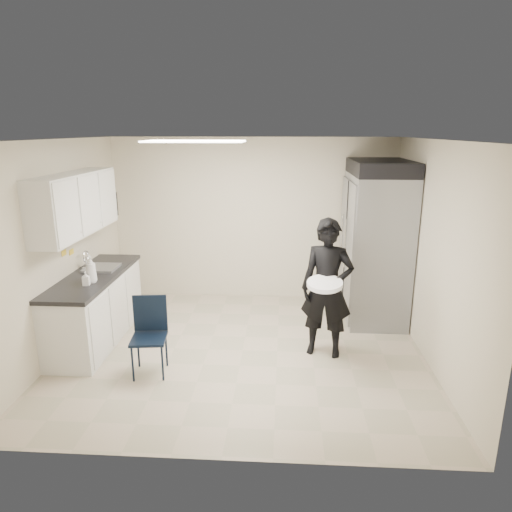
# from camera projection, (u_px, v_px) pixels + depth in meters

# --- Properties ---
(floor) EXTENTS (4.50, 4.50, 0.00)m
(floor) POSITION_uv_depth(u_px,v_px,m) (243.00, 350.00, 5.79)
(floor) COLOR tan
(floor) RESTS_ON ground
(ceiling) EXTENTS (4.50, 4.50, 0.00)m
(ceiling) POSITION_uv_depth(u_px,v_px,m) (241.00, 140.00, 5.10)
(ceiling) COLOR silver
(ceiling) RESTS_ON back_wall
(back_wall) EXTENTS (4.50, 0.00, 4.50)m
(back_wall) POSITION_uv_depth(u_px,v_px,m) (253.00, 220.00, 7.37)
(back_wall) COLOR beige
(back_wall) RESTS_ON floor
(left_wall) EXTENTS (0.00, 4.00, 4.00)m
(left_wall) POSITION_uv_depth(u_px,v_px,m) (59.00, 249.00, 5.58)
(left_wall) COLOR beige
(left_wall) RESTS_ON floor
(right_wall) EXTENTS (0.00, 4.00, 4.00)m
(right_wall) POSITION_uv_depth(u_px,v_px,m) (434.00, 255.00, 5.31)
(right_wall) COLOR beige
(right_wall) RESTS_ON floor
(ceiling_panel) EXTENTS (1.20, 0.60, 0.02)m
(ceiling_panel) POSITION_uv_depth(u_px,v_px,m) (195.00, 141.00, 5.52)
(ceiling_panel) COLOR white
(ceiling_panel) RESTS_ON ceiling
(lower_counter) EXTENTS (0.60, 1.90, 0.86)m
(lower_counter) POSITION_uv_depth(u_px,v_px,m) (96.00, 309.00, 5.99)
(lower_counter) COLOR silver
(lower_counter) RESTS_ON floor
(countertop) EXTENTS (0.64, 1.95, 0.05)m
(countertop) POSITION_uv_depth(u_px,v_px,m) (93.00, 276.00, 5.86)
(countertop) COLOR black
(countertop) RESTS_ON lower_counter
(sink) EXTENTS (0.42, 0.40, 0.14)m
(sink) POSITION_uv_depth(u_px,v_px,m) (102.00, 272.00, 6.11)
(sink) COLOR gray
(sink) RESTS_ON countertop
(faucet) EXTENTS (0.02, 0.02, 0.24)m
(faucet) POSITION_uv_depth(u_px,v_px,m) (86.00, 261.00, 6.08)
(faucet) COLOR silver
(faucet) RESTS_ON countertop
(upper_cabinets) EXTENTS (0.35, 1.80, 0.75)m
(upper_cabinets) POSITION_uv_depth(u_px,v_px,m) (76.00, 204.00, 5.62)
(upper_cabinets) COLOR silver
(upper_cabinets) RESTS_ON left_wall
(towel_dispenser) EXTENTS (0.22, 0.30, 0.35)m
(towel_dispenser) POSITION_uv_depth(u_px,v_px,m) (107.00, 205.00, 6.78)
(towel_dispenser) COLOR black
(towel_dispenser) RESTS_ON left_wall
(notice_sticker_left) EXTENTS (0.00, 0.12, 0.07)m
(notice_sticker_left) POSITION_uv_depth(u_px,v_px,m) (64.00, 253.00, 5.70)
(notice_sticker_left) COLOR yellow
(notice_sticker_left) RESTS_ON left_wall
(notice_sticker_right) EXTENTS (0.00, 0.12, 0.07)m
(notice_sticker_right) POSITION_uv_depth(u_px,v_px,m) (72.00, 252.00, 5.90)
(notice_sticker_right) COLOR yellow
(notice_sticker_right) RESTS_ON left_wall
(commercial_fridge) EXTENTS (0.80, 1.35, 2.10)m
(commercial_fridge) POSITION_uv_depth(u_px,v_px,m) (375.00, 248.00, 6.63)
(commercial_fridge) COLOR gray
(commercial_fridge) RESTS_ON floor
(fridge_compressor) EXTENTS (0.80, 1.35, 0.20)m
(fridge_compressor) POSITION_uv_depth(u_px,v_px,m) (381.00, 167.00, 6.32)
(fridge_compressor) COLOR black
(fridge_compressor) RESTS_ON commercial_fridge
(folding_chair) EXTENTS (0.43, 0.43, 0.86)m
(folding_chair) POSITION_uv_depth(u_px,v_px,m) (149.00, 339.00, 5.14)
(folding_chair) COLOR black
(folding_chair) RESTS_ON floor
(man_tuxedo) EXTENTS (0.70, 0.54, 1.71)m
(man_tuxedo) POSITION_uv_depth(u_px,v_px,m) (327.00, 288.00, 5.50)
(man_tuxedo) COLOR black
(man_tuxedo) RESTS_ON floor
(bucket_lid) EXTENTS (0.49, 0.49, 0.05)m
(bucket_lid) POSITION_uv_depth(u_px,v_px,m) (325.00, 284.00, 5.23)
(bucket_lid) COLOR white
(bucket_lid) RESTS_ON man_tuxedo
(soap_bottle_a) EXTENTS (0.18, 0.18, 0.33)m
(soap_bottle_a) POSITION_uv_depth(u_px,v_px,m) (91.00, 269.00, 5.52)
(soap_bottle_a) COLOR white
(soap_bottle_a) RESTS_ON countertop
(soap_bottle_b) EXTENTS (0.09, 0.09, 0.17)m
(soap_bottle_b) POSITION_uv_depth(u_px,v_px,m) (86.00, 278.00, 5.43)
(soap_bottle_b) COLOR silver
(soap_bottle_b) RESTS_ON countertop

